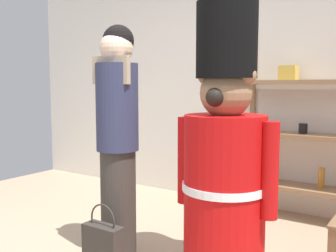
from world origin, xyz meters
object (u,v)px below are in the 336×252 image
object	(u,v)px
person_shopper	(118,133)
teddy_bear_guard	(225,163)
shopping_bag	(103,250)
merchandise_shelf	(323,133)

from	to	relation	value
person_shopper	teddy_bear_guard	bearing A→B (deg)	9.06
person_shopper	shopping_bag	world-z (taller)	person_shopper
teddy_bear_guard	person_shopper	world-z (taller)	teddy_bear_guard
person_shopper	merchandise_shelf	bearing A→B (deg)	55.83
teddy_bear_guard	merchandise_shelf	bearing A→B (deg)	79.26
merchandise_shelf	person_shopper	distance (m)	1.93
merchandise_shelf	teddy_bear_guard	size ratio (longest dim) A/B	0.93
teddy_bear_guard	person_shopper	distance (m)	0.83
teddy_bear_guard	shopping_bag	bearing A→B (deg)	-146.58
person_shopper	shopping_bag	xyz separation A→B (m)	(0.14, -0.31, -0.74)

